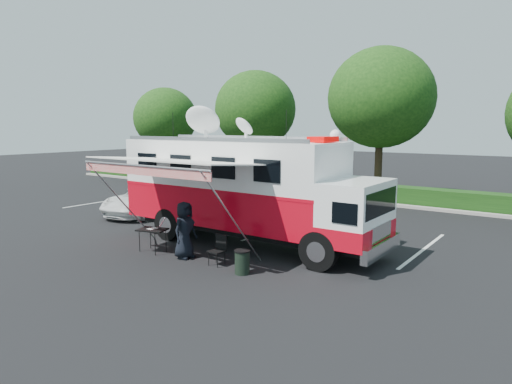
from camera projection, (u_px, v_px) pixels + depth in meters
ground_plane at (248, 244)px, 16.88m from camera, size 120.00×120.00×0.00m
back_border at (399, 114)px, 25.88m from camera, size 60.00×6.14×8.87m
stall_lines at (280, 228)px, 19.58m from camera, size 24.12×5.50×0.01m
command_truck at (246, 188)px, 16.63m from camera, size 10.19×2.80×4.89m
awning at (169, 163)px, 14.66m from camera, size 5.56×2.86×3.35m
white_suv at (150, 214)px, 22.72m from camera, size 3.20×5.58×1.47m
person at (185, 258)px, 15.15m from camera, size 0.63×0.94×1.90m
folding_table at (152, 230)px, 15.76m from camera, size 1.12×0.93×0.82m
folding_chair at (219, 247)px, 14.37m from camera, size 0.47×0.49×0.95m
trash_bin at (242, 262)px, 13.48m from camera, size 0.48×0.48×0.72m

